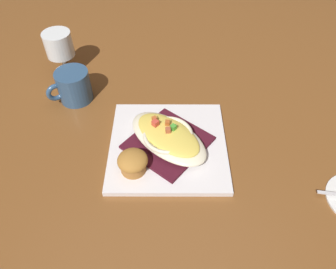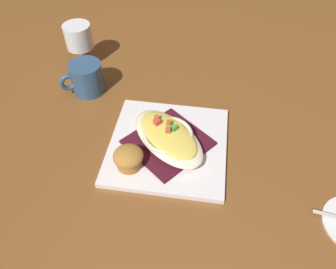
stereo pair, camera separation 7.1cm
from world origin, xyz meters
name	(u,v)px [view 2 (the right image)]	position (x,y,z in m)	size (l,w,h in m)	color
ground_plane	(168,147)	(0.00, 0.00, 0.00)	(2.60, 2.60, 0.00)	brown
square_plate	(168,145)	(0.00, 0.00, 0.01)	(0.26, 0.26, 0.01)	white
folded_napkin	(168,142)	(0.00, 0.00, 0.02)	(0.15, 0.16, 0.01)	#41101E
gratin_dish	(168,136)	(0.00, 0.00, 0.04)	(0.22, 0.22, 0.04)	beige
muffin	(128,158)	(0.07, -0.08, 0.04)	(0.06, 0.06, 0.05)	#A86D32
coffee_mug	(87,79)	(-0.18, -0.23, 0.04)	(0.08, 0.11, 0.08)	#2E4F74
stemmed_glass	(79,39)	(-0.30, -0.28, 0.08)	(0.08, 0.08, 0.12)	white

